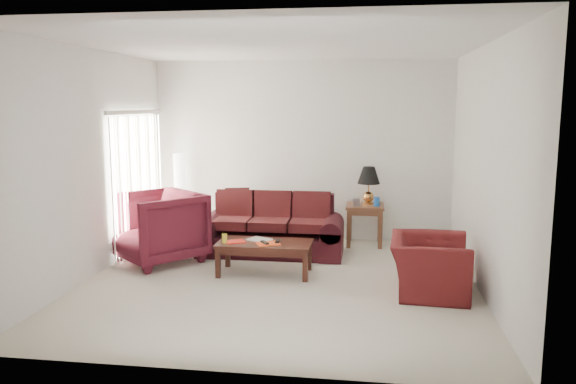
% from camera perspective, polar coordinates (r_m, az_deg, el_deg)
% --- Properties ---
extents(floor, '(5.00, 5.00, 0.00)m').
position_cam_1_polar(floor, '(7.35, -0.94, -9.14)').
color(floor, beige).
rests_on(floor, ground).
extents(blinds, '(0.10, 2.00, 2.16)m').
position_cam_1_polar(blinds, '(9.00, -15.02, 0.96)').
color(blinds, silver).
rests_on(blinds, ground).
extents(sofa, '(2.25, 1.08, 0.90)m').
position_cam_1_polar(sofa, '(8.58, -1.75, -3.41)').
color(sofa, black).
rests_on(sofa, ground).
extents(throw_pillow, '(0.44, 0.30, 0.42)m').
position_cam_1_polar(throw_pillow, '(9.40, -5.16, -0.80)').
color(throw_pillow, black).
rests_on(throw_pillow, sofa).
extents(end_table, '(0.63, 0.63, 0.66)m').
position_cam_1_polar(end_table, '(9.25, 7.79, -3.31)').
color(end_table, '#4B2A1A').
rests_on(end_table, ground).
extents(table_lamp, '(0.47, 0.47, 0.61)m').
position_cam_1_polar(table_lamp, '(9.21, 8.18, 0.66)').
color(table_lamp, '#B37538').
rests_on(table_lamp, end_table).
extents(clock, '(0.13, 0.09, 0.12)m').
position_cam_1_polar(clock, '(9.05, 7.05, -1.03)').
color(clock, silver).
rests_on(clock, end_table).
extents(blue_canister, '(0.12, 0.12, 0.15)m').
position_cam_1_polar(blue_canister, '(9.08, 9.00, -0.97)').
color(blue_canister, blue).
rests_on(blue_canister, end_table).
extents(picture_frame, '(0.19, 0.20, 0.05)m').
position_cam_1_polar(picture_frame, '(9.32, 7.20, -0.64)').
color(picture_frame, '#B8B8BC').
rests_on(picture_frame, end_table).
extents(floor_lamp, '(0.31, 0.31, 1.47)m').
position_cam_1_polar(floor_lamp, '(9.74, -10.88, -0.37)').
color(floor_lamp, white).
rests_on(floor_lamp, ground).
extents(armchair_left, '(1.58, 1.58, 1.03)m').
position_cam_1_polar(armchair_left, '(8.34, -13.08, -3.50)').
color(armchair_left, '#45101A').
rests_on(armchair_left, ground).
extents(armchair_right, '(0.99, 1.12, 0.68)m').
position_cam_1_polar(armchair_right, '(7.06, 14.13, -7.28)').
color(armchair_right, '#430F10').
rests_on(armchair_right, ground).
extents(coffee_table, '(1.37, 0.89, 0.44)m').
position_cam_1_polar(coffee_table, '(7.64, -2.38, -6.71)').
color(coffee_table, black).
rests_on(coffee_table, ground).
extents(magazine_red, '(0.32, 0.29, 0.01)m').
position_cam_1_polar(magazine_red, '(7.60, -5.38, -5.04)').
color(magazine_red, red).
rests_on(magazine_red, coffee_table).
extents(magazine_white, '(0.37, 0.34, 0.02)m').
position_cam_1_polar(magazine_white, '(7.69, -2.92, -4.84)').
color(magazine_white, silver).
rests_on(magazine_white, coffee_table).
extents(magazine_orange, '(0.36, 0.32, 0.02)m').
position_cam_1_polar(magazine_orange, '(7.46, -2.04, -5.26)').
color(magazine_orange, '#F7531D').
rests_on(magazine_orange, coffee_table).
extents(remote_a, '(0.14, 0.17, 0.02)m').
position_cam_1_polar(remote_a, '(7.45, -2.38, -5.14)').
color(remote_a, black).
rests_on(remote_a, coffee_table).
extents(remote_b, '(0.05, 0.18, 0.02)m').
position_cam_1_polar(remote_b, '(7.53, -1.02, -4.97)').
color(remote_b, black).
rests_on(remote_b, coffee_table).
extents(yellow_glass, '(0.09, 0.09, 0.12)m').
position_cam_1_polar(yellow_glass, '(7.58, -6.47, -4.70)').
color(yellow_glass, gold).
rests_on(yellow_glass, coffee_table).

